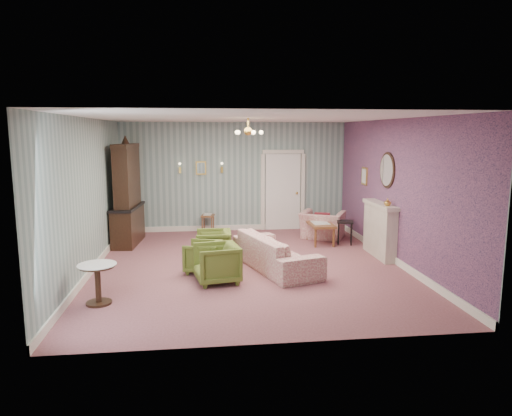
{
  "coord_description": "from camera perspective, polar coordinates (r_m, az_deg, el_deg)",
  "views": [
    {
      "loc": [
        -0.92,
        -8.96,
        2.63
      ],
      "look_at": [
        0.2,
        0.4,
        1.1
      ],
      "focal_mm": 32.77,
      "sensor_mm": 36.0,
      "label": 1
    }
  ],
  "objects": [
    {
      "name": "olive_chair_b",
      "position": [
        8.96,
        -6.5,
        -5.74
      ],
      "size": [
        0.74,
        0.77,
        0.65
      ],
      "primitive_type": "imported",
      "rotation": [
        0.0,
        0.0,
        -1.83
      ],
      "color": "#596824",
      "rests_on": "floor"
    },
    {
      "name": "wall_left",
      "position": [
        9.28,
        -19.72,
        1.37
      ],
      "size": [
        0.0,
        7.0,
        7.0
      ],
      "primitive_type": "plane",
      "rotation": [
        1.57,
        0.0,
        1.57
      ],
      "color": "gray",
      "rests_on": "ground"
    },
    {
      "name": "wingback_chair",
      "position": [
        11.83,
        8.12,
        -1.5
      ],
      "size": [
        1.22,
        1.07,
        0.9
      ],
      "primitive_type": "imported",
      "rotation": [
        0.0,
        0.0,
        2.66
      ],
      "color": "#A1414F",
      "rests_on": "floor"
    },
    {
      "name": "gilt_mirror_back",
      "position": [
        12.46,
        -6.74,
        4.87
      ],
      "size": [
        0.28,
        0.06,
        0.36
      ],
      "primitive_type": null,
      "color": "gold",
      "rests_on": "wall_back"
    },
    {
      "name": "fireplace",
      "position": [
        10.3,
        14.87,
        -2.57
      ],
      "size": [
        0.3,
        1.4,
        1.16
      ],
      "primitive_type": null,
      "color": "beige",
      "rests_on": "floor"
    },
    {
      "name": "wall_right_floral",
      "position": [
        9.85,
        16.6,
        1.95
      ],
      "size": [
        0.0,
        7.0,
        7.0
      ],
      "primitive_type": "plane",
      "rotation": [
        1.57,
        0.0,
        -1.57
      ],
      "color": "#B65B7E",
      "rests_on": "ground"
    },
    {
      "name": "olive_chair_a",
      "position": [
        8.32,
        -4.82,
        -6.52
      ],
      "size": [
        0.81,
        0.84,
        0.76
      ],
      "primitive_type": "imported",
      "rotation": [
        0.0,
        0.0,
        -1.4
      ],
      "color": "#596824",
      "rests_on": "floor"
    },
    {
      "name": "coffee_table",
      "position": [
        11.31,
        7.83,
        -3.04
      ],
      "size": [
        0.54,
        0.97,
        0.5
      ],
      "primitive_type": null,
      "rotation": [
        0.0,
        0.0,
        0.0
      ],
      "color": "brown",
      "rests_on": "floor"
    },
    {
      "name": "wall_back",
      "position": [
        12.55,
        -2.6,
        3.81
      ],
      "size": [
        6.0,
        0.0,
        6.0
      ],
      "primitive_type": "plane",
      "rotation": [
        1.57,
        0.0,
        0.0
      ],
      "color": "gray",
      "rests_on": "ground"
    },
    {
      "name": "sconce_right",
      "position": [
        12.45,
        -4.19,
        4.9
      ],
      "size": [
        0.16,
        0.12,
        0.3
      ],
      "primitive_type": null,
      "color": "gold",
      "rests_on": "wall_back"
    },
    {
      "name": "olive_chair_c",
      "position": [
        9.64,
        -5.22,
        -4.44
      ],
      "size": [
        0.67,
        0.72,
        0.72
      ],
      "primitive_type": "imported",
      "rotation": [
        0.0,
        0.0,
        -1.6
      ],
      "color": "#596824",
      "rests_on": "floor"
    },
    {
      "name": "side_table_black",
      "position": [
        11.29,
        10.79,
        -2.96
      ],
      "size": [
        0.47,
        0.47,
        0.56
      ],
      "primitive_type": null,
      "rotation": [
        0.0,
        0.0,
        -0.3
      ],
      "color": "black",
      "rests_on": "floor"
    },
    {
      "name": "door",
      "position": [
        12.72,
        3.29,
        2.2
      ],
      "size": [
        1.12,
        0.12,
        2.16
      ],
      "primitive_type": null,
      "color": "white",
      "rests_on": "floor"
    },
    {
      "name": "chandelier",
      "position": [
        9.01,
        -0.97,
        9.21
      ],
      "size": [
        0.56,
        0.56,
        0.36
      ],
      "primitive_type": null,
      "color": "gold",
      "rests_on": "ceiling"
    },
    {
      "name": "sconce_left",
      "position": [
        12.45,
        -9.28,
        4.81
      ],
      "size": [
        0.16,
        0.12,
        0.3
      ],
      "primitive_type": null,
      "color": "gold",
      "rests_on": "wall_back"
    },
    {
      "name": "burgundy_cushion",
      "position": [
        11.67,
        8.08,
        -1.5
      ],
      "size": [
        0.41,
        0.28,
        0.39
      ],
      "primitive_type": "cube",
      "rotation": [
        0.17,
        0.0,
        -0.35
      ],
      "color": "maroon",
      "rests_on": "wingback_chair"
    },
    {
      "name": "wall_front",
      "position": [
        5.67,
        2.69,
        -2.81
      ],
      "size": [
        6.0,
        0.0,
        6.0
      ],
      "primitive_type": "plane",
      "rotation": [
        -1.57,
        0.0,
        0.0
      ],
      "color": "gray",
      "rests_on": "ground"
    },
    {
      "name": "oval_mirror",
      "position": [
        10.17,
        15.69,
        4.47
      ],
      "size": [
        0.04,
        0.76,
        0.84
      ],
      "primitive_type": null,
      "color": "white",
      "rests_on": "wall_right"
    },
    {
      "name": "dresser",
      "position": [
        11.4,
        -15.51,
        1.96
      ],
      "size": [
        0.65,
        1.55,
        2.51
      ],
      "primitive_type": null,
      "rotation": [
        0.0,
        0.0,
        -0.09
      ],
      "color": "black",
      "rests_on": "floor"
    },
    {
      "name": "framed_print",
      "position": [
        11.45,
        13.11,
        3.81
      ],
      "size": [
        0.04,
        0.34,
        0.42
      ],
      "primitive_type": null,
      "color": "gold",
      "rests_on": "wall_right"
    },
    {
      "name": "ceiling",
      "position": [
        9.02,
        -0.98,
        10.93
      ],
      "size": [
        7.0,
        7.0,
        0.0
      ],
      "primitive_type": "plane",
      "rotation": [
        3.14,
        0.0,
        0.0
      ],
      "color": "white",
      "rests_on": "ground"
    },
    {
      "name": "sofa_chintz",
      "position": [
        9.11,
        2.43,
        -4.66
      ],
      "size": [
        1.33,
        2.38,
        0.89
      ],
      "primitive_type": "imported",
      "rotation": [
        0.0,
        0.0,
        1.88
      ],
      "color": "#A1414F",
      "rests_on": "floor"
    },
    {
      "name": "pedestal_table",
      "position": [
        7.68,
        -18.73,
        -8.77
      ],
      "size": [
        0.72,
        0.72,
        0.64
      ],
      "primitive_type": null,
      "rotation": [
        0.0,
        0.0,
        -0.26
      ],
      "color": "black",
      "rests_on": "floor"
    },
    {
      "name": "floor",
      "position": [
        9.39,
        -0.93,
        -7.06
      ],
      "size": [
        7.0,
        7.0,
        0.0
      ],
      "primitive_type": "plane",
      "color": "#8F5359",
      "rests_on": "ground"
    },
    {
      "name": "wall_right",
      "position": [
        9.85,
        16.68,
        1.95
      ],
      "size": [
        0.0,
        7.0,
        7.0
      ],
      "primitive_type": "plane",
      "rotation": [
        1.57,
        0.0,
        -1.57
      ],
      "color": "gray",
      "rests_on": "ground"
    },
    {
      "name": "mantel_vase",
      "position": [
        9.82,
        15.77,
        0.69
      ],
      "size": [
        0.15,
        0.15,
        0.15
      ],
      "primitive_type": "imported",
      "color": "gold",
      "rests_on": "fireplace"
    },
    {
      "name": "nesting_table",
      "position": [
        12.34,
        -5.89,
        -1.87
      ],
      "size": [
        0.38,
        0.46,
        0.54
      ],
      "primitive_type": null,
      "rotation": [
        0.0,
        0.0,
        -0.16
      ],
      "color": "brown",
      "rests_on": "floor"
    }
  ]
}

